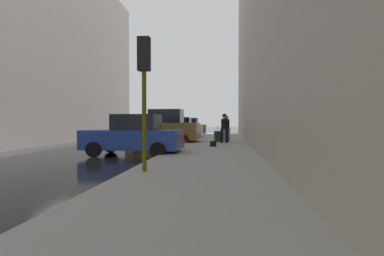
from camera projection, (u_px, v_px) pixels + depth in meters
ground_plane at (72, 155)px, 13.03m from camera, size 120.00×120.00×0.00m
sidewalk at (209, 155)px, 12.35m from camera, size 4.00×40.00×0.15m
parked_blue_sedan at (133, 136)px, 13.14m from camera, size 4.22×2.09×1.79m
parked_bronze_suv at (164, 128)px, 19.65m from camera, size 4.64×2.14×2.25m
parked_silver_sedan at (177, 129)px, 24.96m from camera, size 4.23×2.12×1.79m
parked_gray_coupe at (187, 127)px, 31.40m from camera, size 4.26×2.17×1.79m
fire_hydrant at (182, 140)px, 15.35m from camera, size 0.42×0.22×0.70m
traffic_light at (144, 74)px, 8.02m from camera, size 0.32×0.32×3.60m
pedestrian_in_jeans at (227, 127)px, 20.06m from camera, size 0.51×0.42×1.71m
pedestrian_with_fedora at (224, 127)px, 18.41m from camera, size 0.51×0.43×1.78m
rolling_suitcase at (217, 136)px, 19.50m from camera, size 0.45×0.62×1.04m
duffel_bag at (213, 144)px, 15.88m from camera, size 0.32×0.44×0.28m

